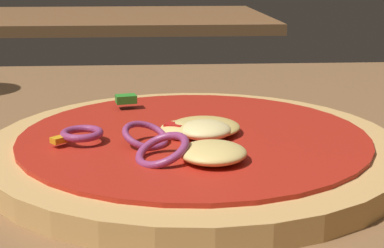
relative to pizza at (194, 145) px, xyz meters
name	(u,v)px	position (x,y,z in m)	size (l,w,h in m)	color
dining_table	(146,195)	(-0.03, -0.03, -0.02)	(1.11, 0.88, 0.03)	brown
pizza	(194,145)	(0.00, 0.00, 0.00)	(0.30, 0.30, 0.03)	tan
background_table	(111,19)	(-0.15, 1.26, -0.02)	(0.88, 0.63, 0.03)	brown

